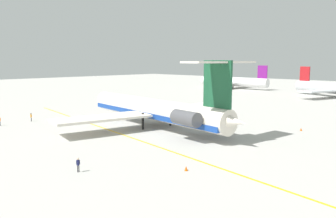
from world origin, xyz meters
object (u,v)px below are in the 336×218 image
(airliner_far_left, at_px, (231,82))
(ground_crew_near_nose, at_px, (31,116))
(main_jetliner, at_px, (157,109))
(safety_cone_wingtip, at_px, (301,129))
(ground_crew_portside, at_px, (0,120))
(ground_crew_near_tail, at_px, (78,163))
(safety_cone_nose, at_px, (186,168))

(airliner_far_left, relative_size, ground_crew_near_nose, 20.58)
(ground_crew_near_nose, bearing_deg, main_jetliner, 157.11)
(airliner_far_left, height_order, ground_crew_near_nose, airliner_far_left)
(safety_cone_wingtip, bearing_deg, ground_crew_portside, -140.41)
(ground_crew_portside, bearing_deg, ground_crew_near_tail, 52.61)
(ground_crew_near_nose, height_order, safety_cone_nose, ground_crew_near_nose)
(safety_cone_nose, bearing_deg, safety_cone_wingtip, 90.17)
(ground_crew_near_tail, bearing_deg, ground_crew_near_nose, 1.29)
(ground_crew_near_nose, relative_size, safety_cone_wingtip, 3.01)
(ground_crew_near_nose, xyz_separation_m, safety_cone_nose, (43.28, -1.44, -0.77))
(main_jetliner, bearing_deg, ground_crew_near_nose, 37.26)
(airliner_far_left, xyz_separation_m, ground_crew_portside, (18.30, -104.05, -1.87))
(ground_crew_near_nose, height_order, ground_crew_portside, ground_crew_portside)
(airliner_far_left, xyz_separation_m, ground_crew_near_tail, (52.96, -107.97, -1.97))
(main_jetliner, xyz_separation_m, airliner_far_left, (-40.72, 84.29, -0.35))
(ground_crew_near_tail, relative_size, safety_cone_wingtip, 2.98)
(ground_crew_near_nose, distance_m, ground_crew_near_tail, 36.52)
(main_jetliner, xyz_separation_m, ground_crew_near_tail, (12.23, -23.68, -2.31))
(ground_crew_portside, bearing_deg, airliner_far_left, 159.03)
(ground_crew_near_nose, distance_m, ground_crew_portside, 6.25)
(airliner_far_left, height_order, safety_cone_nose, airliner_far_left)
(airliner_far_left, xyz_separation_m, safety_cone_nose, (61.16, -99.24, -2.73))
(main_jetliner, height_order, safety_cone_nose, main_jetliner)
(ground_crew_near_tail, relative_size, safety_cone_nose, 2.98)
(main_jetliner, relative_size, airliner_far_left, 1.24)
(main_jetliner, distance_m, safety_cone_wingtip, 25.83)
(ground_crew_portside, height_order, safety_cone_nose, ground_crew_portside)
(airliner_far_left, height_order, ground_crew_near_tail, airliner_far_left)
(ground_crew_near_nose, relative_size, ground_crew_near_tail, 1.01)
(airliner_far_left, bearing_deg, safety_cone_wingtip, 128.98)
(ground_crew_near_tail, distance_m, safety_cone_wingtip, 40.13)
(airliner_far_left, xyz_separation_m, safety_cone_wingtip, (61.07, -68.68, -2.73))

